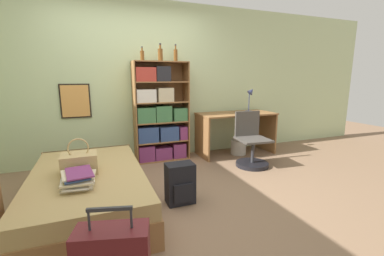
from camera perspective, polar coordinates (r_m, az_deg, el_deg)
The scene contains 14 objects.
ground_plane at distance 3.13m, azimuth -7.98°, elevation -14.94°, with size 14.00×14.00×0.00m, color #84664C.
wall_back at distance 4.37m, azimuth -13.36°, elevation 9.90°, with size 10.00×0.09×2.60m.
bed at distance 3.00m, azimuth -21.97°, elevation -12.56°, with size 1.12×1.92×0.41m.
handbag at distance 2.86m, azimuth -23.72°, elevation -7.12°, with size 0.34×0.26×0.37m.
book_stack_on_bed at distance 2.55m, azimuth -23.98°, elevation -10.29°, with size 0.31×0.39×0.13m.
bookcase at distance 4.27m, azimuth -7.26°, elevation 2.42°, with size 0.88×0.33×1.63m.
bottle_green at distance 4.20m, azimuth -11.01°, elevation 15.56°, with size 0.06×0.06×0.21m.
bottle_brown at distance 4.24m, azimuth -7.05°, elevation 15.93°, with size 0.08×0.08×0.27m.
bottle_clear at distance 4.38m, azimuth -3.66°, elevation 15.87°, with size 0.06×0.06×0.28m.
desk at distance 4.69m, azimuth 9.71°, elevation 0.70°, with size 1.37×0.64×0.75m.
desk_lamp at distance 4.88m, azimuth 12.92°, elevation 7.13°, with size 0.18×0.13×0.45m.
desk_chair at distance 4.16m, azimuth 13.03°, elevation -4.62°, with size 0.51×0.51×0.85m.
backpack at distance 2.89m, azimuth -2.64°, elevation -12.25°, with size 0.31×0.23×0.45m.
waste_bin at distance 4.74m, azimuth 10.27°, elevation -4.20°, with size 0.27×0.27×0.26m.
Camera 1 is at (-0.62, -2.75, 1.37)m, focal length 24.00 mm.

